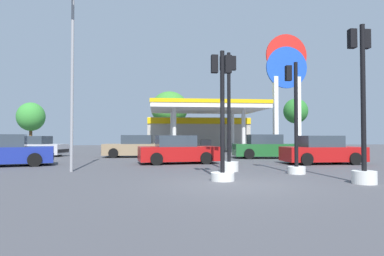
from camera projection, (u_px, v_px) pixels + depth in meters
ground_plane at (235, 184)px, 9.53m from camera, size 90.00×90.00×0.00m
gas_station at (198, 130)px, 34.67m from camera, size 10.50×13.70×4.34m
station_pole_sign at (287, 77)px, 32.68m from camera, size 4.18×0.56×11.65m
car_0 at (266, 147)px, 21.04m from camera, size 4.38×2.22×1.52m
car_1 at (135, 147)px, 22.10m from camera, size 4.24×2.07×1.49m
car_2 at (178, 151)px, 16.86m from camera, size 4.23×2.28×1.45m
car_3 at (5, 152)px, 15.34m from camera, size 4.48×2.82×1.49m
car_4 at (36, 147)px, 22.98m from camera, size 4.23×2.45×1.42m
car_5 at (322, 151)px, 16.60m from camera, size 4.00×1.84×1.43m
traffic_signal_0 at (222, 132)px, 10.32m from camera, size 0.74×0.74×4.09m
traffic_signal_1 at (229, 133)px, 13.16m from camera, size 0.75×0.75×4.77m
traffic_signal_2 at (295, 136)px, 12.18m from camera, size 0.65×0.68×4.16m
traffic_signal_3 at (363, 127)px, 9.66m from camera, size 0.68×0.70×4.71m
tree_0 at (31, 117)px, 39.52m from camera, size 3.27×3.27×5.52m
tree_1 at (169, 108)px, 41.36m from camera, size 4.68×4.68×7.10m
tree_2 at (296, 111)px, 42.49m from camera, size 3.12×3.12×6.34m
corner_streetlamp at (71, 56)px, 12.79m from camera, size 0.24×1.48×7.65m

